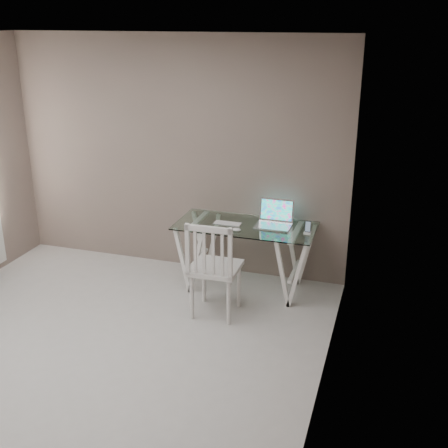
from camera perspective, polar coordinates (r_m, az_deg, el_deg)
name	(u,v)px	position (r m, az deg, el deg)	size (l,w,h in m)	color
room	(59,173)	(4.53, -16.40, 4.95)	(4.50, 4.52, 2.71)	#B0ADA9
desk	(245,256)	(6.17, 2.17, -3.28)	(1.50, 0.70, 0.75)	silver
chair	(213,265)	(5.50, -1.12, -4.22)	(0.48, 0.48, 1.03)	silver
laptop	(275,219)	(6.04, 5.17, 0.49)	(0.37, 0.31, 0.26)	silver
keyboard	(227,224)	(6.06, 0.35, 0.05)	(0.31, 0.13, 0.01)	silver
mouse	(236,230)	(5.86, 1.22, -0.57)	(0.11, 0.06, 0.03)	silver
phone_dock	(308,230)	(5.85, 8.49, -0.62)	(0.07, 0.07, 0.14)	white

